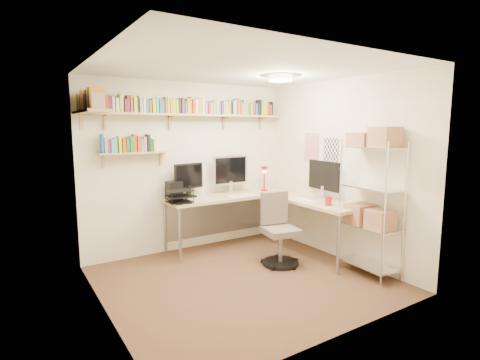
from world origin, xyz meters
The scene contains 6 objects.
ground centered at (0.00, 0.00, 0.00)m, with size 3.20×3.20×0.00m, color #46281E.
room_shell centered at (0.00, 0.00, 1.55)m, with size 3.24×3.04×2.52m.
wall_shelves centered at (-0.44, 1.30, 2.02)m, with size 3.12×1.09×0.80m.
corner_desk centered at (0.66, 0.94, 0.80)m, with size 2.24×2.11×1.41m.
office_chair centered at (0.71, 0.20, 0.41)m, with size 0.52×0.53×0.97m.
wire_rack centered at (1.42, -0.71, 1.14)m, with size 0.41×0.75×1.85m.
Camera 1 is at (-2.37, -3.65, 1.84)m, focal length 28.00 mm.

